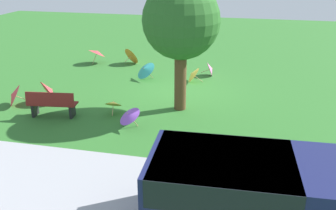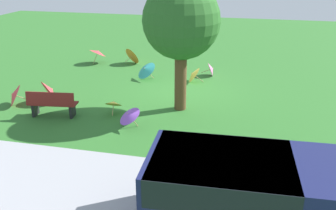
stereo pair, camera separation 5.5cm
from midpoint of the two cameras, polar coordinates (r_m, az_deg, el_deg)
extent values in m
plane|color=#2D6B28|center=(13.83, 2.14, 1.21)|extent=(40.00, 40.00, 0.00)
cube|color=#9E9EA3|center=(8.05, -7.42, -15.85)|extent=(40.00, 4.38, 0.01)
cube|color=#191E4C|center=(7.21, 15.92, -13.29)|extent=(4.68, 2.10, 1.35)
cube|color=black|center=(6.94, 8.59, -10.16)|extent=(2.66, 2.03, 0.55)
cylinder|color=black|center=(8.24, 3.64, -11.45)|extent=(0.77, 0.25, 0.76)
cube|color=maroon|center=(12.62, -17.37, 0.26)|extent=(1.64, 0.64, 0.05)
cube|color=maroon|center=(12.37, -17.83, 0.88)|extent=(1.60, 0.31, 0.45)
cube|color=black|center=(12.96, -19.87, -0.56)|extent=(0.13, 0.41, 0.45)
cube|color=black|center=(12.47, -14.54, -0.81)|extent=(0.13, 0.41, 0.45)
cylinder|color=brown|center=(12.41, 2.10, 4.34)|extent=(0.41, 0.41, 2.29)
sphere|color=#286023|center=(11.96, 2.23, 13.04)|extent=(2.52, 2.52, 2.52)
cylinder|color=tan|center=(15.54, 4.92, 4.13)|extent=(0.41, 0.09, 0.31)
cone|color=yellow|center=(15.48, 3.99, 4.79)|extent=(0.65, 0.81, 0.67)
sphere|color=tan|center=(15.46, 3.79, 4.94)|extent=(0.06, 0.04, 0.05)
cylinder|color=tan|center=(13.89, -18.84, 1.37)|extent=(0.33, 0.36, 0.25)
cone|color=#D8383F|center=(13.91, -17.74, 2.20)|extent=(1.03, 1.01, 0.88)
sphere|color=tan|center=(13.92, -17.47, 2.40)|extent=(0.06, 0.06, 0.05)
cylinder|color=tan|center=(18.17, -6.05, 7.16)|extent=(0.27, 0.35, 0.24)
cone|color=orange|center=(18.28, -5.37, 7.75)|extent=(1.04, 0.97, 0.85)
sphere|color=tan|center=(18.31, -5.20, 7.89)|extent=(0.06, 0.06, 0.05)
cylinder|color=tan|center=(16.40, 6.01, 5.29)|extent=(0.39, 0.13, 0.17)
cone|color=pink|center=(16.41, 6.90, 5.60)|extent=(0.49, 0.69, 0.63)
sphere|color=tan|center=(16.41, 7.10, 5.68)|extent=(0.05, 0.05, 0.05)
cylinder|color=tan|center=(11.39, -5.20, -2.53)|extent=(0.22, 0.20, 0.39)
cone|color=purple|center=(11.24, -6.02, -1.54)|extent=(0.98, 0.99, 0.51)
sphere|color=tan|center=(11.20, -6.22, -1.31)|extent=(0.06, 0.06, 0.05)
cylinder|color=tan|center=(12.36, -8.47, -0.80)|extent=(0.04, 0.21, 0.34)
cone|color=yellow|center=(12.39, -8.35, 0.29)|extent=(0.59, 0.57, 0.37)
sphere|color=tan|center=(12.40, -8.33, 0.53)|extent=(0.04, 0.05, 0.05)
cylinder|color=tan|center=(14.06, -21.71, 1.07)|extent=(0.36, 0.23, 0.23)
cone|color=#D8383F|center=(14.04, -22.82, 1.48)|extent=(0.86, 0.98, 0.79)
sphere|color=tan|center=(14.04, -23.07, 1.57)|extent=(0.06, 0.06, 0.05)
cylinder|color=tan|center=(15.92, -2.71, 4.80)|extent=(0.27, 0.27, 0.40)
cone|color=teal|center=(15.75, -3.44, 5.54)|extent=(1.17, 1.17, 0.71)
sphere|color=tan|center=(15.71, -3.62, 5.72)|extent=(0.06, 0.06, 0.05)
cylinder|color=tan|center=(18.59, -11.16, 7.11)|extent=(0.21, 0.22, 0.50)
cone|color=#D8383F|center=(18.57, -10.78, 8.10)|extent=(1.18, 1.18, 0.51)
sphere|color=tan|center=(18.57, -10.70, 8.30)|extent=(0.06, 0.06, 0.05)
camera|label=1|loc=(0.03, -89.86, 0.06)|focal=39.10mm
camera|label=2|loc=(0.03, 90.14, -0.06)|focal=39.10mm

